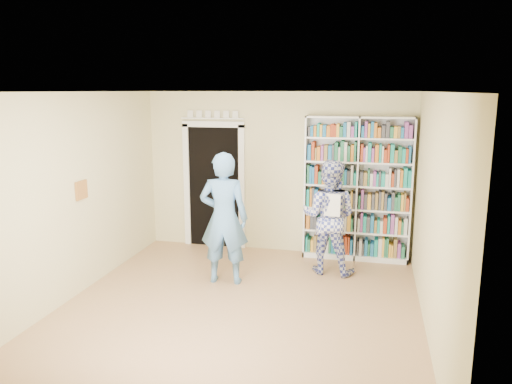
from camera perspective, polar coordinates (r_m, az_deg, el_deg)
floor at (r=6.47m, az=-2.05°, el=-13.28°), size 5.00×5.00×0.00m
ceiling at (r=5.87m, az=-2.25°, el=11.38°), size 5.00×5.00×0.00m
wall_back at (r=8.42m, az=2.35°, el=2.21°), size 4.50×0.00×4.50m
wall_left at (r=6.96m, az=-20.31°, el=-0.50°), size 0.00×5.00×5.00m
wall_right at (r=5.87m, az=19.59°, el=-2.61°), size 0.00×5.00×5.00m
bookshelf at (r=8.16m, az=11.49°, el=0.40°), size 1.69×0.32×2.32m
doorway at (r=8.70m, az=-4.82°, el=1.34°), size 1.10×0.08×2.43m
wall_art at (r=7.10m, az=-19.33°, el=0.21°), size 0.03×0.25×0.25m
man_blue at (r=7.06m, az=-3.68°, el=-3.02°), size 0.73×0.52×1.89m
man_plaid at (r=7.53m, az=8.33°, el=-2.83°), size 0.92×0.76×1.72m
paper_sheet at (r=7.21m, az=8.70°, el=-1.50°), size 0.23×0.04×0.33m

